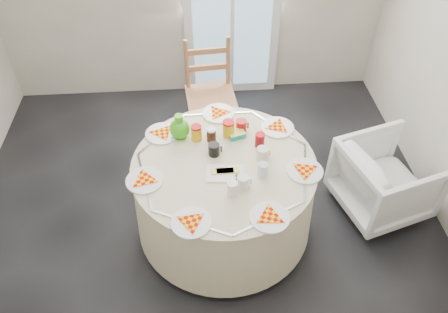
{
  "coord_description": "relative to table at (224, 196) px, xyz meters",
  "views": [
    {
      "loc": [
        -0.01,
        -2.28,
        2.97
      ],
      "look_at": [
        0.17,
        -0.02,
        0.8
      ],
      "focal_mm": 35.0,
      "sensor_mm": 36.0,
      "label": 1
    }
  ],
  "objects": [
    {
      "name": "table",
      "position": [
        0.0,
        0.0,
        0.0
      ],
      "size": [
        1.4,
        1.4,
        0.71
      ],
      "primitive_type": "cylinder",
      "color": "beige",
      "rests_on": "floor"
    },
    {
      "name": "green_pitcher",
      "position": [
        -0.32,
        0.32,
        0.49
      ],
      "size": [
        0.2,
        0.2,
        0.2
      ],
      "primitive_type": null,
      "rotation": [
        0.0,
        0.0,
        0.36
      ],
      "color": "#39A815",
      "rests_on": "table"
    },
    {
      "name": "cheese_platter",
      "position": [
        0.0,
        -0.11,
        0.4
      ],
      "size": [
        0.28,
        0.2,
        0.03
      ],
      "primitive_type": null,
      "rotation": [
        0.0,
        0.0,
        -0.09
      ],
      "color": "white",
      "rests_on": "table"
    },
    {
      "name": "place_settings",
      "position": [
        0.0,
        0.0,
        0.4
      ],
      "size": [
        1.63,
        1.63,
        0.03
      ],
      "primitive_type": null,
      "rotation": [
        0.0,
        0.0,
        0.15
      ],
      "color": "white",
      "rests_on": "table"
    },
    {
      "name": "glass_door",
      "position": [
        0.23,
        1.97,
        0.68
      ],
      "size": [
        1.0,
        0.08,
        2.1
      ],
      "primitive_type": "cube",
      "color": "silver",
      "rests_on": "floor"
    },
    {
      "name": "floor",
      "position": [
        -0.17,
        0.02,
        -0.38
      ],
      "size": [
        4.0,
        4.0,
        0.0
      ],
      "primitive_type": "plane",
      "color": "black",
      "rests_on": "ground"
    },
    {
      "name": "armchair",
      "position": [
        1.36,
        0.12,
        0.02
      ],
      "size": [
        0.81,
        0.84,
        0.71
      ],
      "primitive_type": "imported",
      "rotation": [
        0.0,
        0.0,
        1.86
      ],
      "color": "white",
      "rests_on": "floor"
    },
    {
      "name": "mugs_glasses",
      "position": [
        0.11,
        -0.02,
        0.44
      ],
      "size": [
        0.78,
        0.78,
        0.12
      ],
      "primitive_type": null,
      "rotation": [
        0.0,
        0.0,
        0.26
      ],
      "color": "gray",
      "rests_on": "table"
    },
    {
      "name": "jar_cluster",
      "position": [
        0.04,
        0.23,
        0.45
      ],
      "size": [
        0.58,
        0.35,
        0.16
      ],
      "primitive_type": null,
      "rotation": [
        0.0,
        0.0,
        -0.15
      ],
      "color": "#AD7B21",
      "rests_on": "table"
    },
    {
      "name": "wooden_chair",
      "position": [
        -0.04,
        1.15,
        0.09
      ],
      "size": [
        0.49,
        0.47,
        1.02
      ],
      "primitive_type": null,
      "rotation": [
        0.0,
        0.0,
        0.08
      ],
      "color": "#A26642",
      "rests_on": "floor"
    },
    {
      "name": "butter_tub",
      "position": [
        0.12,
        0.29,
        0.41
      ],
      "size": [
        0.15,
        0.12,
        0.05
      ],
      "primitive_type": "cube",
      "rotation": [
        0.0,
        0.0,
        0.29
      ],
      "color": "#09938C",
      "rests_on": "table"
    }
  ]
}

